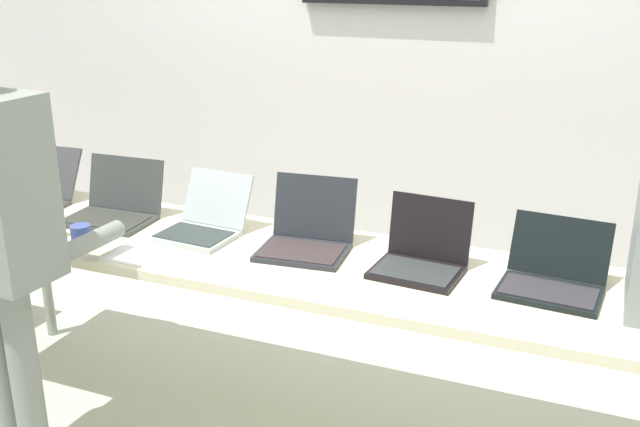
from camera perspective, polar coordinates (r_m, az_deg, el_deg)
The scene contains 10 objects.
back_wall at distance 3.74m, azimuth 4.84°, elevation 10.32°, with size 8.00×0.11×2.56m.
workbench at distance 2.88m, azimuth -2.33°, elevation -4.12°, with size 3.19×0.70×0.78m.
laptop_station_0 at distance 3.66m, azimuth -21.37°, elevation 1.46°, with size 0.35×0.40×0.24m.
laptop_station_1 at distance 3.35m, azimuth -15.64°, elevation 0.55°, with size 0.38×0.32×0.25m.
laptop_station_2 at distance 3.09m, azimuth -9.00°, elevation -0.62°, with size 0.33×0.37×0.23m.
laptop_station_3 at distance 2.89m, azimuth -1.00°, elevation -1.64°, with size 0.37×0.36×0.27m.
laptop_station_4 at distance 2.73m, azimuth 7.88°, elevation -3.20°, with size 0.33×0.31×0.26m.
laptop_station_5 at distance 2.68m, azimuth 17.65°, elevation -4.57°, with size 0.36×0.34×0.23m.
coffee_mug at distance 3.05m, azimuth -18.03°, elevation -1.73°, with size 0.08×0.08×0.10m.
paper_sheet at distance 2.99m, azimuth -13.49°, elevation -2.71°, with size 0.21×0.30×0.00m.
Camera 1 is at (1.10, -2.40, 1.88)m, focal length 41.25 mm.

